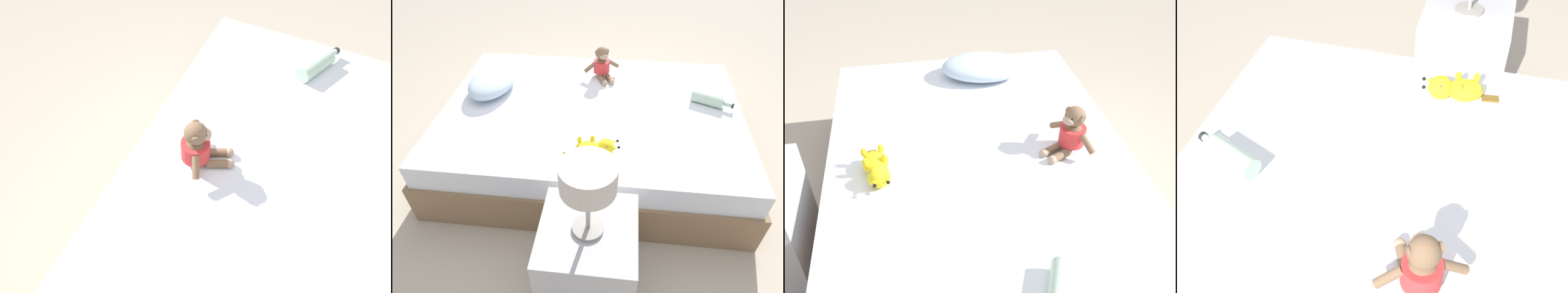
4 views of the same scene
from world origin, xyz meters
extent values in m
plane|color=#B7A893|center=(0.00, 0.00, 0.00)|extent=(16.00, 16.00, 0.00)
cube|color=#846647|center=(0.00, 0.00, 0.14)|extent=(1.46, 2.08, 0.28)
cube|color=white|center=(0.00, 0.00, 0.37)|extent=(1.42, 2.02, 0.17)
ellipsoid|color=silver|center=(0.15, 0.74, 0.52)|extent=(0.53, 0.36, 0.14)
ellipsoid|color=brown|center=(0.43, -0.03, 0.53)|extent=(0.14, 0.14, 0.15)
cylinder|color=red|center=(0.43, -0.03, 0.53)|extent=(0.16, 0.16, 0.09)
sphere|color=brown|center=(0.43, -0.03, 0.64)|extent=(0.10, 0.10, 0.10)
ellipsoid|color=tan|center=(0.40, -0.05, 0.63)|extent=(0.07, 0.07, 0.04)
sphere|color=black|center=(0.41, -0.06, 0.65)|extent=(0.01, 0.01, 0.01)
sphere|color=black|center=(0.39, -0.03, 0.65)|extent=(0.01, 0.01, 0.01)
cylinder|color=brown|center=(0.45, -0.07, 0.65)|extent=(0.03, 0.02, 0.03)
cylinder|color=brown|center=(0.41, 0.01, 0.65)|extent=(0.03, 0.02, 0.03)
cylinder|color=brown|center=(0.47, -0.12, 0.54)|extent=(0.07, 0.10, 0.08)
cylinder|color=brown|center=(0.39, 0.06, 0.54)|extent=(0.07, 0.10, 0.08)
cylinder|color=brown|center=(0.36, -0.10, 0.47)|extent=(0.11, 0.08, 0.04)
cylinder|color=brown|center=(0.34, -0.04, 0.47)|extent=(0.11, 0.08, 0.04)
sphere|color=tan|center=(0.32, -0.12, 0.47)|extent=(0.04, 0.04, 0.04)
sphere|color=tan|center=(0.29, -0.06, 0.47)|extent=(0.04, 0.04, 0.04)
ellipsoid|color=yellow|center=(-0.48, -0.02, 0.49)|extent=(0.13, 0.17, 0.08)
sphere|color=yellow|center=(-0.46, -0.13, 0.50)|extent=(0.10, 0.10, 0.10)
cone|color=yellow|center=(-0.43, -0.16, 0.51)|extent=(0.04, 0.07, 0.05)
sphere|color=black|center=(-0.42, -0.19, 0.52)|extent=(0.02, 0.02, 0.02)
cone|color=yellow|center=(-0.48, -0.17, 0.51)|extent=(0.04, 0.07, 0.05)
sphere|color=black|center=(-0.48, -0.20, 0.52)|extent=(0.02, 0.02, 0.02)
sphere|color=red|center=(-0.43, -0.12, 0.53)|extent=(0.02, 0.02, 0.02)
sphere|color=red|center=(-0.49, -0.13, 0.53)|extent=(0.02, 0.02, 0.02)
ellipsoid|color=yellow|center=(-0.43, -0.05, 0.53)|extent=(0.03, 0.03, 0.05)
ellipsoid|color=yellow|center=(-0.52, -0.06, 0.53)|extent=(0.03, 0.03, 0.05)
ellipsoid|color=yellow|center=(-0.45, 0.03, 0.53)|extent=(0.03, 0.03, 0.05)
ellipsoid|color=yellow|center=(-0.53, 0.01, 0.53)|extent=(0.03, 0.03, 0.05)
cube|color=brown|center=(-0.50, 0.08, 0.45)|extent=(0.05, 0.07, 0.01)
cylinder|color=#B2D1B7|center=(0.12, -0.78, 0.49)|extent=(0.16, 0.23, 0.08)
camera|label=1|loc=(-0.04, 1.00, 2.01)|focal=41.26mm
camera|label=2|loc=(-1.92, -0.18, 1.79)|focal=31.32mm
camera|label=3|loc=(-0.28, -1.53, 1.73)|focal=39.12mm
camera|label=4|loc=(1.19, 0.03, 1.79)|focal=45.61mm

